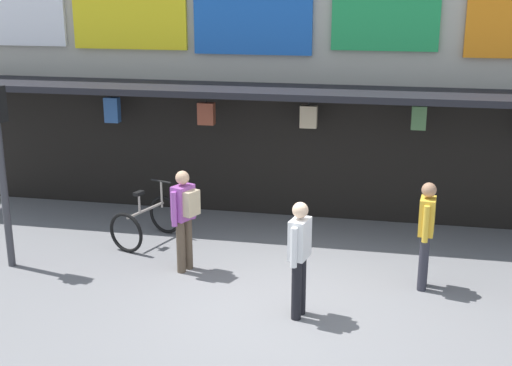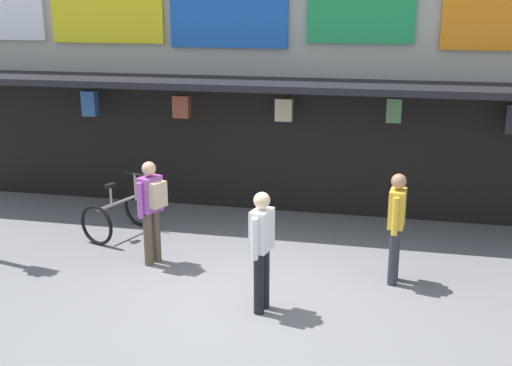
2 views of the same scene
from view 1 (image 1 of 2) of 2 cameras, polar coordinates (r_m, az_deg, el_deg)
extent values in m
plane|color=slate|center=(9.98, 2.08, -10.22)|extent=(80.00, 80.00, 0.00)
cube|color=#B2AD9E|center=(13.49, 5.57, 14.33)|extent=(18.00, 1.20, 8.00)
cube|color=black|center=(12.33, 4.74, 7.62)|extent=(15.30, 1.40, 0.12)
cube|color=white|center=(14.85, -19.74, 12.97)|extent=(2.20, 0.08, 1.07)
cube|color=yellow|center=(13.75, -10.69, 13.80)|extent=(2.33, 0.08, 1.32)
cube|color=blue|center=(13.04, -0.30, 13.80)|extent=(2.27, 0.08, 1.37)
cube|color=green|center=(12.78, 10.86, 13.01)|extent=(1.94, 0.08, 0.94)
cylinder|color=black|center=(13.62, -12.15, 7.48)|extent=(0.02, 0.02, 0.19)
cube|color=#2D5693|center=(13.67, -12.06, 6.06)|extent=(0.29, 0.17, 0.49)
cylinder|color=black|center=(12.73, -4.25, 7.20)|extent=(0.02, 0.02, 0.19)
cube|color=brown|center=(12.78, -4.22, 5.87)|extent=(0.31, 0.18, 0.41)
cylinder|color=black|center=(12.60, 4.51, 7.03)|extent=(0.02, 0.02, 0.22)
cube|color=tan|center=(12.66, 4.47, 5.61)|extent=(0.31, 0.19, 0.41)
cylinder|color=black|center=(12.32, 13.69, 6.63)|extent=(0.02, 0.02, 0.13)
cube|color=#477042|center=(12.37, 13.60, 5.38)|extent=(0.26, 0.16, 0.42)
cube|color=black|center=(13.26, 4.96, 2.28)|extent=(15.30, 0.04, 2.50)
cylinder|color=#38383D|center=(11.47, -20.68, 0.83)|extent=(0.12, 0.12, 3.20)
torus|color=black|center=(12.68, -7.69, -2.67)|extent=(0.70, 0.29, 0.72)
torus|color=black|center=(11.88, -10.93, -4.14)|extent=(0.70, 0.29, 0.72)
cylinder|color=#A3998E|center=(12.19, -9.31, -2.28)|extent=(0.37, 0.95, 0.05)
cylinder|color=#A3998E|center=(12.02, -9.84, -1.73)|extent=(0.04, 0.04, 0.35)
cube|color=black|center=(11.96, -9.89, -0.86)|extent=(0.16, 0.22, 0.06)
cylinder|color=#A3998E|center=(12.49, -7.99, -0.95)|extent=(0.04, 0.04, 0.50)
cylinder|color=black|center=(12.41, -8.04, 0.15)|extent=(0.43, 0.18, 0.04)
cylinder|color=#2D2D38|center=(10.70, 14.03, -6.23)|extent=(0.14, 0.14, 0.88)
cylinder|color=#2D2D38|center=(10.54, 13.96, -6.60)|extent=(0.14, 0.14, 0.88)
cube|color=gold|center=(10.37, 14.26, -2.74)|extent=(0.26, 0.38, 0.56)
sphere|color=#A87A5B|center=(10.25, 14.42, -0.57)|extent=(0.22, 0.22, 0.22)
cylinder|color=gold|center=(10.59, 14.32, -2.62)|extent=(0.09, 0.09, 0.56)
cylinder|color=gold|center=(10.18, 14.17, -3.39)|extent=(0.09, 0.09, 0.56)
cylinder|color=black|center=(9.40, 3.44, -9.00)|extent=(0.14, 0.14, 0.88)
cylinder|color=black|center=(9.56, 3.83, -8.58)|extent=(0.14, 0.14, 0.88)
cube|color=white|center=(9.20, 3.72, -4.72)|extent=(0.29, 0.40, 0.56)
sphere|color=beige|center=(9.06, 3.76, -2.30)|extent=(0.22, 0.22, 0.22)
cylinder|color=white|center=(9.02, 3.22, -5.48)|extent=(0.09, 0.09, 0.56)
cylinder|color=white|center=(9.41, 4.18, -4.56)|extent=(0.09, 0.09, 0.56)
cylinder|color=brown|center=(10.92, -6.37, -5.37)|extent=(0.14, 0.14, 0.88)
cylinder|color=brown|center=(11.04, -5.76, -5.09)|extent=(0.14, 0.14, 0.88)
cube|color=#9E4CA8|center=(10.74, -6.18, -1.65)|extent=(0.35, 0.42, 0.56)
sphere|color=tan|center=(10.62, -6.25, 0.45)|extent=(0.22, 0.22, 0.22)
cylinder|color=#9E4CA8|center=(10.60, -6.95, -2.21)|extent=(0.09, 0.09, 0.56)
cylinder|color=#9E4CA8|center=(10.91, -5.42, -1.61)|extent=(0.09, 0.09, 0.56)
cube|color=tan|center=(10.63, -5.53, -1.70)|extent=(0.26, 0.32, 0.40)
camera|label=2|loc=(1.09, 35.97, -9.47)|focal=44.32mm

